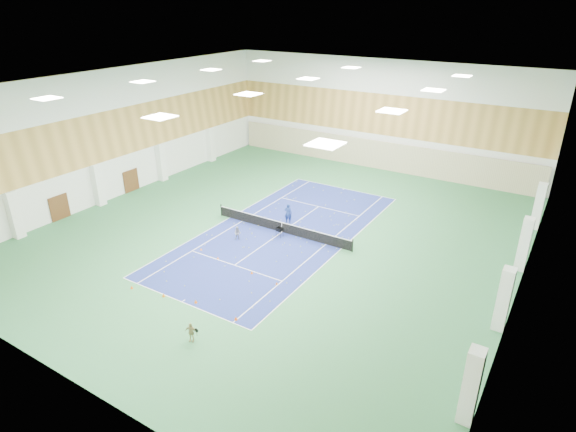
{
  "coord_description": "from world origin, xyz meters",
  "views": [
    {
      "loc": [
        19.38,
        -30.14,
        17.66
      ],
      "look_at": [
        1.03,
        -0.69,
        2.0
      ],
      "focal_mm": 30.0,
      "sensor_mm": 36.0,
      "label": 1
    }
  ],
  "objects_px": {
    "coach": "(288,213)",
    "child_apron": "(191,332)",
    "child_court": "(238,233)",
    "ball_cart": "(280,232)",
    "tennis_net": "(282,226)"
  },
  "relations": [
    {
      "from": "coach",
      "to": "child_apron",
      "type": "xyz_separation_m",
      "value": [
        3.71,
        -16.31,
        -0.29
      ]
    },
    {
      "from": "coach",
      "to": "child_court",
      "type": "relative_size",
      "value": 1.58
    },
    {
      "from": "coach",
      "to": "child_court",
      "type": "distance_m",
      "value": 5.18
    },
    {
      "from": "child_court",
      "to": "ball_cart",
      "type": "distance_m",
      "value": 3.39
    },
    {
      "from": "coach",
      "to": "child_apron",
      "type": "distance_m",
      "value": 16.73
    },
    {
      "from": "tennis_net",
      "to": "coach",
      "type": "bearing_deg",
      "value": 106.38
    },
    {
      "from": "coach",
      "to": "ball_cart",
      "type": "distance_m",
      "value": 2.88
    },
    {
      "from": "tennis_net",
      "to": "child_apron",
      "type": "height_order",
      "value": "child_apron"
    },
    {
      "from": "ball_cart",
      "to": "coach",
      "type": "bearing_deg",
      "value": 107.45
    },
    {
      "from": "child_apron",
      "to": "child_court",
      "type": "bearing_deg",
      "value": 97.2
    },
    {
      "from": "ball_cart",
      "to": "tennis_net",
      "type": "bearing_deg",
      "value": 110.56
    },
    {
      "from": "coach",
      "to": "child_apron",
      "type": "bearing_deg",
      "value": 83.42
    },
    {
      "from": "child_court",
      "to": "ball_cart",
      "type": "relative_size",
      "value": 1.34
    },
    {
      "from": "tennis_net",
      "to": "child_court",
      "type": "relative_size",
      "value": 11.22
    },
    {
      "from": "child_court",
      "to": "child_apron",
      "type": "xyz_separation_m",
      "value": [
        5.45,
        -11.44,
        0.04
      ]
    }
  ]
}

